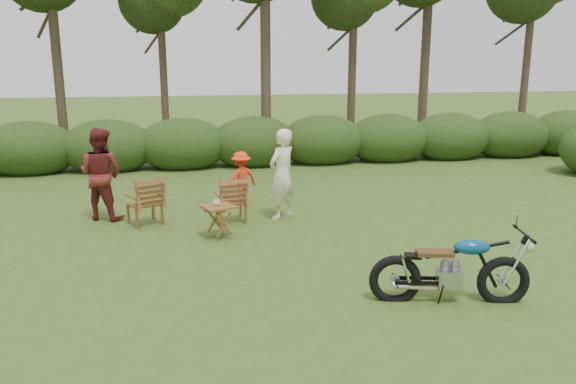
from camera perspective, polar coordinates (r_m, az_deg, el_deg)
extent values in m
plane|color=#314C19|center=(7.64, 5.81, -9.62)|extent=(80.00, 80.00, 0.00)
cylinder|color=#3A2C1F|center=(18.15, -22.61, 14.42)|extent=(0.28, 0.28, 7.20)
cylinder|color=#3A2C1F|center=(18.92, -12.64, 13.65)|extent=(0.24, 0.24, 6.30)
cylinder|color=#3A2C1F|center=(16.93, -2.32, 16.30)|extent=(0.30, 0.30, 7.65)
cylinder|color=#3A2C1F|center=(18.67, 6.59, 14.17)|extent=(0.26, 0.26, 6.48)
cylinder|color=#3A2C1F|center=(20.79, 13.91, 15.78)|extent=(0.32, 0.32, 7.92)
cylinder|color=#3A2C1F|center=(20.06, 23.22, 13.66)|extent=(0.24, 0.24, 6.84)
ellipsoid|color=#1F3714|center=(16.36, -24.80, 3.95)|extent=(2.52, 1.68, 1.51)
ellipsoid|color=#1F3714|center=(16.00, -17.82, 4.36)|extent=(2.52, 1.68, 1.51)
ellipsoid|color=#1F3714|center=(15.89, -10.63, 4.71)|extent=(2.52, 1.68, 1.51)
ellipsoid|color=#1F3714|center=(16.02, -3.44, 4.99)|extent=(2.52, 1.68, 1.51)
ellipsoid|color=#1F3714|center=(16.41, 3.53, 5.19)|extent=(2.52, 1.68, 1.51)
ellipsoid|color=#1F3714|center=(17.01, 10.09, 5.30)|extent=(2.52, 1.68, 1.51)
ellipsoid|color=#1F3714|center=(17.83, 16.13, 5.35)|extent=(2.52, 1.68, 1.51)
ellipsoid|color=#1F3714|center=(18.82, 21.59, 5.34)|extent=(2.52, 1.68, 1.51)
ellipsoid|color=#1F3714|center=(19.96, 26.47, 5.29)|extent=(2.52, 1.68, 1.51)
imported|color=beige|center=(9.54, -7.25, -1.09)|extent=(0.14, 0.14, 0.10)
imported|color=#EFE3C5|center=(10.76, -0.61, -2.64)|extent=(0.74, 0.71, 1.71)
imported|color=maroon|center=(11.27, -18.16, -2.58)|extent=(1.04, 0.96, 1.74)
imported|color=red|center=(11.80, -4.73, -1.24)|extent=(0.83, 0.69, 1.11)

